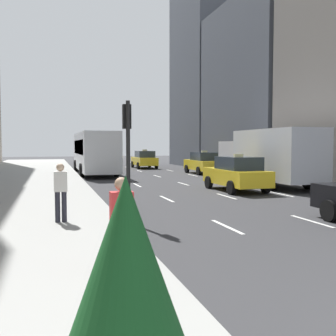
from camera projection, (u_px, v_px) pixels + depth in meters
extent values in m
cube|color=#9E9E99|center=(20.00, 177.00, 27.29)|extent=(8.00, 66.00, 0.15)
cube|color=white|center=(227.00, 227.00, 11.07)|extent=(0.12, 2.00, 0.01)
cube|color=white|center=(167.00, 199.00, 16.81)|extent=(0.12, 2.00, 0.01)
cube|color=white|center=(137.00, 185.00, 22.54)|extent=(0.12, 2.00, 0.01)
cube|color=white|center=(120.00, 177.00, 28.28)|extent=(0.12, 2.00, 0.01)
cube|color=white|center=(108.00, 172.00, 34.02)|extent=(0.12, 2.00, 0.01)
cube|color=white|center=(100.00, 168.00, 39.76)|extent=(0.12, 2.00, 0.01)
cube|color=white|center=(93.00, 165.00, 45.50)|extent=(0.12, 2.00, 0.01)
cube|color=white|center=(89.00, 163.00, 51.24)|extent=(0.12, 2.00, 0.01)
cube|color=white|center=(312.00, 221.00, 11.87)|extent=(0.12, 2.00, 0.01)
cube|color=white|center=(226.00, 196.00, 17.61)|extent=(0.12, 2.00, 0.01)
cube|color=white|center=(183.00, 184.00, 23.34)|extent=(0.12, 2.00, 0.01)
cube|color=white|center=(157.00, 176.00, 29.08)|extent=(0.12, 2.00, 0.01)
cube|color=white|center=(140.00, 171.00, 34.82)|extent=(0.12, 2.00, 0.01)
cube|color=white|center=(127.00, 167.00, 40.56)|extent=(0.12, 2.00, 0.01)
cube|color=white|center=(117.00, 165.00, 46.30)|extent=(0.12, 2.00, 0.01)
cube|color=white|center=(110.00, 162.00, 52.04)|extent=(0.12, 2.00, 0.01)
cube|color=white|center=(281.00, 194.00, 18.41)|extent=(0.12, 2.00, 0.01)
cube|color=white|center=(226.00, 182.00, 24.15)|extent=(0.12, 2.00, 0.01)
cube|color=white|center=(193.00, 175.00, 29.88)|extent=(0.12, 2.00, 0.01)
cube|color=white|center=(170.00, 170.00, 35.62)|extent=(0.12, 2.00, 0.01)
cube|color=white|center=(153.00, 167.00, 41.36)|extent=(0.12, 2.00, 0.01)
cube|color=white|center=(141.00, 164.00, 47.10)|extent=(0.12, 2.00, 0.01)
cube|color=white|center=(131.00, 162.00, 52.84)|extent=(0.12, 2.00, 0.01)
cube|color=#4C515B|center=(261.00, 88.00, 32.70)|extent=(6.00, 12.21, 14.05)
cube|color=#4C515B|center=(209.00, 32.00, 43.27)|extent=(6.00, 10.07, 29.47)
cube|color=yellow|center=(144.00, 161.00, 39.18)|extent=(1.80, 4.40, 0.76)
cube|color=#28333D|center=(145.00, 154.00, 38.88)|extent=(1.58, 2.29, 0.64)
cube|color=#F2E599|center=(145.00, 150.00, 38.86)|extent=(0.44, 0.20, 0.14)
cylinder|color=black|center=(133.00, 164.00, 40.24)|extent=(0.22, 0.66, 0.66)
cylinder|color=black|center=(150.00, 164.00, 40.76)|extent=(0.22, 0.66, 0.66)
cylinder|color=black|center=(138.00, 166.00, 37.64)|extent=(0.22, 0.66, 0.66)
cylinder|color=black|center=(156.00, 165.00, 38.15)|extent=(0.22, 0.66, 0.66)
cube|color=yellow|center=(203.00, 165.00, 31.55)|extent=(1.80, 4.40, 0.76)
cube|color=#28333D|center=(204.00, 156.00, 31.26)|extent=(1.58, 2.29, 0.64)
cube|color=#F2E599|center=(204.00, 151.00, 31.24)|extent=(0.44, 0.20, 0.14)
cylinder|color=black|center=(187.00, 169.00, 32.62)|extent=(0.22, 0.66, 0.66)
cylinder|color=black|center=(207.00, 168.00, 33.14)|extent=(0.22, 0.66, 0.66)
cylinder|color=black|center=(199.00, 171.00, 30.01)|extent=(0.22, 0.66, 0.66)
cylinder|color=black|center=(220.00, 170.00, 30.53)|extent=(0.22, 0.66, 0.66)
cube|color=yellow|center=(236.00, 177.00, 19.79)|extent=(1.80, 4.40, 0.76)
cube|color=#28333D|center=(238.00, 163.00, 19.50)|extent=(1.58, 2.29, 0.64)
cube|color=#F2E599|center=(238.00, 155.00, 19.48)|extent=(0.44, 0.20, 0.14)
cylinder|color=black|center=(209.00, 182.00, 20.86)|extent=(0.22, 0.66, 0.66)
cylinder|color=black|center=(239.00, 181.00, 21.38)|extent=(0.22, 0.66, 0.66)
cylinder|color=black|center=(231.00, 188.00, 18.25)|extent=(0.22, 0.66, 0.66)
cylinder|color=black|center=(266.00, 186.00, 18.77)|extent=(0.22, 0.66, 0.66)
cylinder|color=black|center=(330.00, 211.00, 11.82)|extent=(0.22, 0.66, 0.66)
cube|color=silver|center=(94.00, 151.00, 31.27)|extent=(2.50, 11.60, 2.90)
cube|color=#28333D|center=(88.00, 147.00, 36.75)|extent=(2.30, 0.12, 1.40)
cube|color=#28333D|center=(79.00, 147.00, 30.90)|extent=(0.08, 9.86, 1.10)
cube|color=yellow|center=(88.00, 137.00, 36.69)|extent=(1.50, 0.10, 0.36)
cylinder|color=black|center=(76.00, 166.00, 34.43)|extent=(0.30, 1.00, 1.00)
cylinder|color=black|center=(104.00, 165.00, 35.14)|extent=(0.30, 1.00, 1.00)
cylinder|color=black|center=(82.00, 170.00, 27.93)|extent=(0.30, 1.00, 1.00)
cylinder|color=black|center=(116.00, 170.00, 28.65)|extent=(0.30, 1.00, 1.00)
cube|color=silver|center=(241.00, 158.00, 25.23)|extent=(2.10, 2.40, 2.10)
cube|color=#28333D|center=(233.00, 153.00, 26.32)|extent=(1.90, 0.10, 0.90)
cube|color=silver|center=(277.00, 154.00, 21.20)|extent=(2.30, 6.00, 2.70)
cylinder|color=black|center=(226.00, 174.00, 24.99)|extent=(0.28, 0.90, 0.90)
cylinder|color=black|center=(255.00, 174.00, 25.59)|extent=(0.28, 0.90, 0.90)
cylinder|color=black|center=(270.00, 182.00, 19.80)|extent=(0.28, 0.90, 0.90)
cylinder|color=black|center=(309.00, 181.00, 20.46)|extent=(0.28, 0.90, 0.90)
cone|color=#195123|center=(126.00, 274.00, 2.76)|extent=(1.00, 1.00, 1.40)
cylinder|color=#383D51|center=(116.00, 254.00, 6.26)|extent=(0.14, 0.14, 0.86)
cylinder|color=#383D51|center=(127.00, 253.00, 6.31)|extent=(0.14, 0.14, 0.86)
cube|color=red|center=(122.00, 209.00, 6.24)|extent=(0.36, 0.22, 0.56)
sphere|color=tan|center=(121.00, 184.00, 6.22)|extent=(0.22, 0.22, 0.22)
cylinder|color=#23232D|center=(58.00, 207.00, 10.95)|extent=(0.14, 0.14, 0.86)
cylinder|color=#23232D|center=(64.00, 207.00, 11.00)|extent=(0.14, 0.14, 0.86)
cube|color=silver|center=(60.00, 182.00, 10.94)|extent=(0.36, 0.22, 0.56)
sphere|color=beige|center=(60.00, 167.00, 10.91)|extent=(0.22, 0.22, 0.22)
cylinder|color=black|center=(128.00, 162.00, 11.54)|extent=(0.12, 0.12, 3.60)
cube|color=black|center=(127.00, 117.00, 11.63)|extent=(0.24, 0.20, 0.72)
sphere|color=red|center=(126.00, 109.00, 11.72)|extent=(0.14, 0.14, 0.14)
sphere|color=#4C3F14|center=(126.00, 117.00, 11.73)|extent=(0.14, 0.14, 0.14)
sphere|color=#198C2D|center=(126.00, 125.00, 11.75)|extent=(0.14, 0.14, 0.14)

